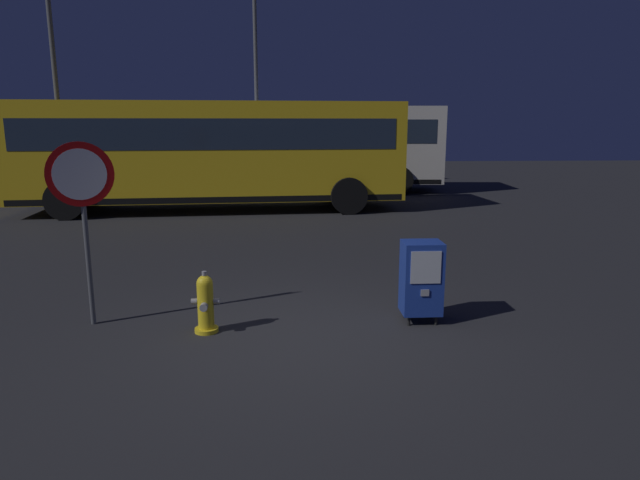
% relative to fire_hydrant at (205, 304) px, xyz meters
% --- Properties ---
extents(ground_plane, '(60.00, 60.00, 0.00)m').
position_rel_fire_hydrant_xyz_m(ground_plane, '(1.11, -0.24, -0.35)').
color(ground_plane, '#262628').
extents(fire_hydrant, '(0.33, 0.32, 0.75)m').
position_rel_fire_hydrant_xyz_m(fire_hydrant, '(0.00, 0.00, 0.00)').
color(fire_hydrant, yellow).
rests_on(fire_hydrant, ground_plane).
extents(newspaper_box_primary, '(0.48, 0.42, 1.02)m').
position_rel_fire_hydrant_xyz_m(newspaper_box_primary, '(2.62, 0.21, 0.22)').
color(newspaper_box_primary, black).
rests_on(newspaper_box_primary, ground_plane).
extents(stop_sign, '(0.71, 0.31, 2.23)m').
position_rel_fire_hydrant_xyz_m(stop_sign, '(-1.44, 0.34, 1.25)').
color(stop_sign, '#4C4F54').
rests_on(stop_sign, ground_plane).
extents(bus_near, '(10.65, 3.34, 3.00)m').
position_rel_fire_hydrant_xyz_m(bus_near, '(-1.12, 9.64, 1.36)').
color(bus_near, gold).
rests_on(bus_near, ground_plane).
extents(bus_far, '(10.65, 3.35, 3.00)m').
position_rel_fire_hydrant_xyz_m(bus_far, '(1.21, 14.21, 1.36)').
color(bus_far, beige).
rests_on(bus_far, ground_plane).
extents(street_light_near_left, '(0.32, 0.32, 7.85)m').
position_rel_fire_hydrant_xyz_m(street_light_near_left, '(-5.64, 10.68, 4.15)').
color(street_light_near_left, '#4C4F54').
rests_on(street_light_near_left, ground_plane).
extents(street_light_near_right, '(0.32, 0.32, 7.42)m').
position_rel_fire_hydrant_xyz_m(street_light_near_right, '(-0.11, 14.49, 3.93)').
color(street_light_near_right, '#4C4F54').
rests_on(street_light_near_right, ground_plane).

